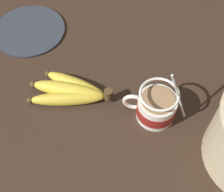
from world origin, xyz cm
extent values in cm
cube|color=#332319|center=(0.00, 0.00, 1.98)|extent=(95.43, 95.43, 3.95)
cylinder|color=white|center=(-9.42, -3.79, 7.17)|extent=(8.61, 8.61, 6.44)
cylinder|color=maroon|center=(-9.42, -3.79, 7.01)|extent=(8.81, 8.81, 3.06)
torus|color=white|center=(-4.28, -3.79, 8.32)|extent=(5.09, 0.90, 5.09)
cylinder|color=#997551|center=(-9.42, -3.79, 10.49)|extent=(7.41, 7.41, 0.40)
torus|color=white|center=(-9.42, -3.79, 12.68)|extent=(8.61, 8.61, 0.60)
cylinder|color=silver|center=(-13.41, -3.79, 12.48)|extent=(5.44, 0.50, 14.21)
ellipsoid|color=silver|center=(-10.93, -3.79, 5.45)|extent=(3.00, 2.00, 0.80)
cylinder|color=#4C381E|center=(1.79, -5.90, 6.67)|extent=(2.00, 2.00, 3.00)
ellipsoid|color=gold|center=(10.20, -8.22, 5.59)|extent=(15.78, 7.28, 3.28)
sphere|color=#4C381E|center=(17.66, -10.28, 5.59)|extent=(1.48, 1.48, 1.48)
ellipsoid|color=gold|center=(11.45, -6.18, 5.84)|extent=(17.44, 4.29, 3.78)
sphere|color=#4C381E|center=(20.11, -6.43, 5.84)|extent=(1.70, 1.70, 1.70)
ellipsoid|color=gold|center=(11.17, -3.89, 5.60)|extent=(17.50, 6.82, 3.29)
sphere|color=#4C381E|center=(19.58, -2.09, 5.60)|extent=(1.48, 1.48, 1.48)
cylinder|color=#333842|center=(27.43, -25.07, 4.25)|extent=(19.82, 19.82, 0.60)
camera|label=1|loc=(-5.55, 33.30, 66.42)|focal=50.00mm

